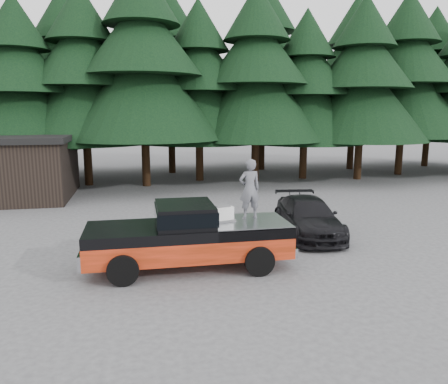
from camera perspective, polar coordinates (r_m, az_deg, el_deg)
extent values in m
plane|color=#4A4A4C|center=(13.21, -4.28, -9.49)|extent=(120.00, 120.00, 0.00)
cube|color=black|center=(12.54, -5.14, -2.84)|extent=(1.66, 1.90, 0.59)
cube|color=white|center=(12.84, -0.40, -2.87)|extent=(0.73, 0.66, 0.42)
imported|color=slate|center=(13.05, 3.36, 0.41)|extent=(0.70, 0.50, 1.79)
imported|color=black|center=(16.43, 10.91, -3.20)|extent=(2.38, 4.80, 1.34)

